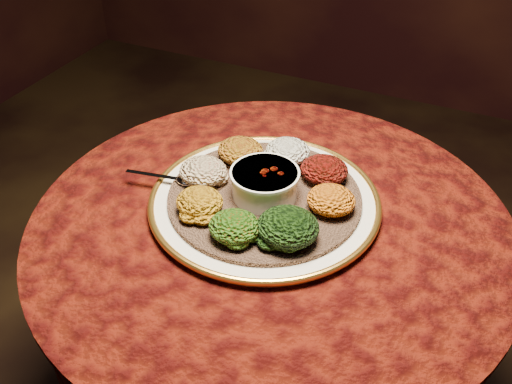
% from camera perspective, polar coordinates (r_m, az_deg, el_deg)
% --- Properties ---
extents(table, '(0.96, 0.96, 0.73)m').
position_cam_1_polar(table, '(1.26, 1.37, -8.89)').
color(table, black).
rests_on(table, ground).
extents(platter, '(0.55, 0.55, 0.02)m').
position_cam_1_polar(platter, '(1.16, 0.85, -0.92)').
color(platter, silver).
rests_on(platter, table).
extents(injera, '(0.44, 0.44, 0.01)m').
position_cam_1_polar(injera, '(1.15, 0.86, -0.50)').
color(injera, brown).
rests_on(injera, platter).
extents(stew_bowl, '(0.14, 0.14, 0.06)m').
position_cam_1_polar(stew_bowl, '(1.13, 0.88, 1.03)').
color(stew_bowl, white).
rests_on(stew_bowl, injera).
extents(spoon, '(0.16, 0.05, 0.01)m').
position_cam_1_polar(spoon, '(1.19, -7.42, 1.24)').
color(spoon, silver).
rests_on(spoon, injera).
extents(portion_ayib, '(0.10, 0.09, 0.05)m').
position_cam_1_polar(portion_ayib, '(1.23, 3.21, 4.11)').
color(portion_ayib, beige).
rests_on(portion_ayib, injera).
extents(portion_kitfo, '(0.10, 0.09, 0.05)m').
position_cam_1_polar(portion_kitfo, '(1.18, 6.84, 2.22)').
color(portion_kitfo, black).
rests_on(portion_kitfo, injera).
extents(portion_tikil, '(0.09, 0.09, 0.05)m').
position_cam_1_polar(portion_tikil, '(1.11, 7.52, -0.79)').
color(portion_tikil, '#B47B0F').
rests_on(portion_tikil, injera).
extents(portion_gomen, '(0.11, 0.11, 0.06)m').
position_cam_1_polar(portion_gomen, '(1.03, 3.21, -3.51)').
color(portion_gomen, black).
rests_on(portion_gomen, injera).
extents(portion_mixveg, '(0.10, 0.09, 0.05)m').
position_cam_1_polar(portion_mixveg, '(1.04, -2.16, -3.48)').
color(portion_mixveg, '#8B2D08').
rests_on(portion_mixveg, injera).
extents(portion_kik, '(0.09, 0.09, 0.04)m').
position_cam_1_polar(portion_kik, '(1.10, -5.67, -0.98)').
color(portion_kik, '#B57A10').
rests_on(portion_kik, injera).
extents(portion_timatim, '(0.10, 0.09, 0.05)m').
position_cam_1_polar(portion_timatim, '(1.18, -5.31, 2.08)').
color(portion_timatim, '#750708').
rests_on(portion_timatim, injera).
extents(portion_shiro, '(0.10, 0.09, 0.05)m').
position_cam_1_polar(portion_shiro, '(1.23, -1.58, 4.15)').
color(portion_shiro, '#8B5E10').
rests_on(portion_shiro, injera).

